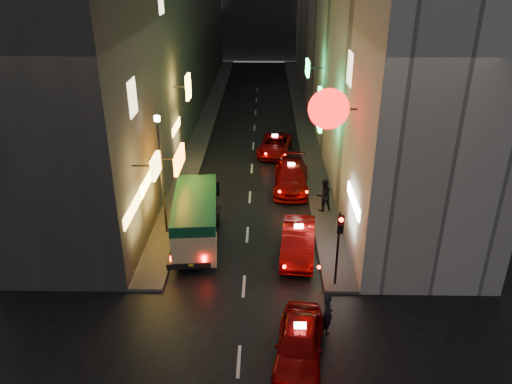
# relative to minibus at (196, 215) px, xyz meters

# --- Properties ---
(building_left) EXTENTS (7.64, 52.00, 18.00)m
(building_left) POSITION_rel_minibus_xyz_m (-5.48, 21.80, 7.42)
(building_left) COLOR #3B3836
(building_left) RESTS_ON ground
(building_right) EXTENTS (8.20, 52.00, 18.00)m
(building_right) POSITION_rel_minibus_xyz_m (10.52, 21.80, 7.42)
(building_right) COLOR #B4AFA5
(building_right) RESTS_ON ground
(sidewalk_left) EXTENTS (1.50, 52.00, 0.15)m
(sidewalk_left) POSITION_rel_minibus_xyz_m (-1.73, 21.81, -1.51)
(sidewalk_left) COLOR #4C4A47
(sidewalk_left) RESTS_ON ground
(sidewalk_right) EXTENTS (1.50, 52.00, 0.15)m
(sidewalk_right) POSITION_rel_minibus_xyz_m (6.77, 21.81, -1.51)
(sidewalk_right) COLOR #4C4A47
(sidewalk_right) RESTS_ON ground
(minibus) EXTENTS (2.55, 5.99, 2.51)m
(minibus) POSITION_rel_minibus_xyz_m (0.00, 0.00, 0.00)
(minibus) COLOR #D1B982
(minibus) RESTS_ON ground
(taxi_near) EXTENTS (2.81, 5.41, 1.81)m
(taxi_near) POSITION_rel_minibus_xyz_m (4.67, -8.00, -0.76)
(taxi_near) COLOR #860505
(taxi_near) RESTS_ON ground
(taxi_second) EXTENTS (2.69, 5.54, 1.87)m
(taxi_second) POSITION_rel_minibus_xyz_m (5.04, -1.01, -0.73)
(taxi_second) COLOR #860505
(taxi_second) RESTS_ON ground
(taxi_third) EXTENTS (2.55, 5.64, 1.93)m
(taxi_third) POSITION_rel_minibus_xyz_m (5.04, 6.71, -0.70)
(taxi_third) COLOR #860505
(taxi_third) RESTS_ON ground
(taxi_far) EXTENTS (2.68, 4.96, 1.67)m
(taxi_far) POSITION_rel_minibus_xyz_m (4.13, 12.77, -0.83)
(taxi_far) COLOR #860505
(taxi_far) RESTS_ON ground
(pedestrian_crossing) EXTENTS (0.56, 0.72, 1.92)m
(pedestrian_crossing) POSITION_rel_minibus_xyz_m (5.82, -6.52, -0.62)
(pedestrian_crossing) COLOR black
(pedestrian_crossing) RESTS_ON ground
(pedestrian_sidewalk) EXTENTS (0.91, 0.73, 2.10)m
(pedestrian_sidewalk) POSITION_rel_minibus_xyz_m (6.71, 3.41, -0.38)
(pedestrian_sidewalk) COLOR black
(pedestrian_sidewalk) RESTS_ON sidewalk_right
(traffic_light) EXTENTS (0.26, 0.43, 3.50)m
(traffic_light) POSITION_rel_minibus_xyz_m (6.52, -3.72, 1.10)
(traffic_light) COLOR black
(traffic_light) RESTS_ON sidewalk_right
(lamp_post) EXTENTS (0.28, 0.28, 6.22)m
(lamp_post) POSITION_rel_minibus_xyz_m (-1.68, 0.81, 2.14)
(lamp_post) COLOR black
(lamp_post) RESTS_ON sidewalk_left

